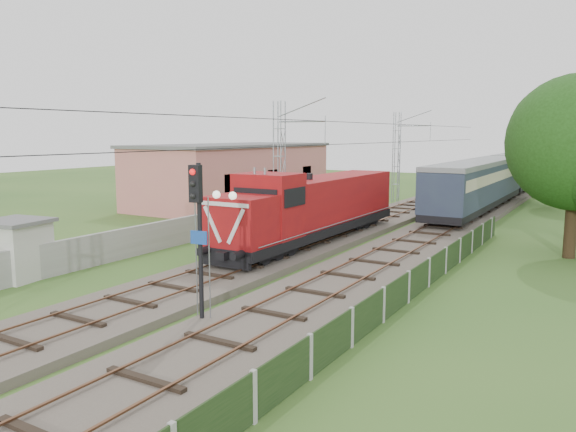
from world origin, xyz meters
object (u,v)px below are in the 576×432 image
Objects in this scene: signal_post at (198,216)px; locomotive at (313,207)px; coach_rake at (536,162)px; relay_hut at (16,249)px.

locomotive is at bearing 103.28° from signal_post.
signal_post reaches higher than coach_rake.
locomotive is 13.95m from signal_post.
signal_post is (3.19, -13.50, 1.44)m from locomotive.
locomotive reaches higher than coach_rake.
locomotive is at bearing -95.57° from coach_rake.
coach_rake is 64.83m from signal_post.
relay_hut is (-12.40, -63.99, -1.20)m from coach_rake.
locomotive is 3.11× the size of signal_post.
locomotive reaches higher than relay_hut.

